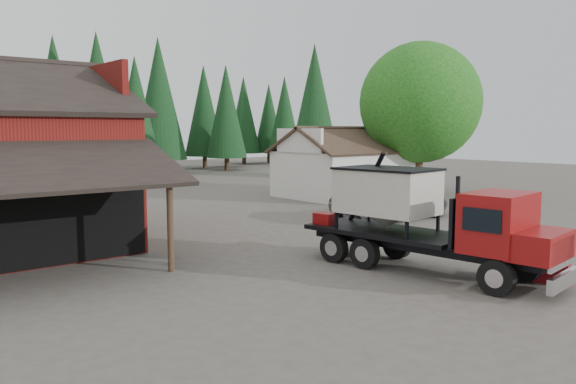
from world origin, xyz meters
TOP-DOWN VIEW (x-y plane):
  - ground at (0.00, 0.00)m, footprint 120.00×120.00m
  - farmhouse at (13.00, 13.00)m, footprint 8.60×6.42m
  - deciduous_tree at (17.01, 9.97)m, footprint 8.00×8.00m
  - conifer_backdrop at (0.00, 42.00)m, footprint 76.00×16.00m
  - near_pine_b at (6.00, 30.00)m, footprint 3.96×3.96m
  - near_pine_c at (22.00, 26.00)m, footprint 4.84×4.84m
  - feed_truck at (0.48, -2.97)m, footprint 3.16×8.40m
  - silver_car at (8.00, 4.65)m, footprint 6.56×3.09m
  - equip_box at (2.35, -6.00)m, footprint 1.00×1.26m

SIDE VIEW (x-z plane):
  - ground at x=0.00m, z-range 0.00..0.00m
  - conifer_backdrop at x=0.00m, z-range -8.00..8.00m
  - equip_box at x=2.35m, z-range 0.00..0.60m
  - silver_car at x=8.00m, z-range 0.00..1.81m
  - farmhouse at x=13.00m, z-range -0.66..3.99m
  - feed_truck at x=0.48m, z-range -0.12..3.58m
  - near_pine_b at x=6.00m, z-range 0.69..11.09m
  - deciduous_tree at x=17.01m, z-range 0.81..11.01m
  - near_pine_c at x=22.00m, z-range 0.69..13.09m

